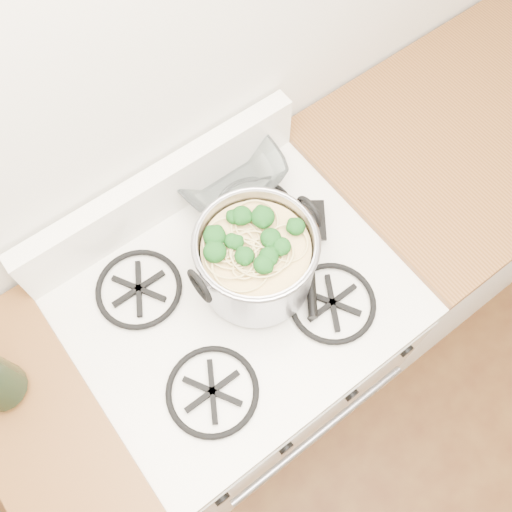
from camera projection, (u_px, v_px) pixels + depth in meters
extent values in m
plane|color=silver|center=(120.00, 73.00, 1.05)|extent=(3.60, 0.00, 3.60)
cube|color=white|center=(240.00, 355.00, 1.78)|extent=(0.76, 0.65, 0.81)
cube|color=white|center=(235.00, 301.00, 1.36)|extent=(0.76, 0.65, 0.04)
cube|color=black|center=(304.00, 437.00, 1.66)|extent=(0.58, 0.02, 0.46)
cube|color=black|center=(235.00, 296.00, 1.33)|extent=(0.60, 0.56, 0.02)
cylinder|color=black|center=(220.00, 496.00, 1.26)|extent=(0.04, 0.03, 0.04)
cylinder|color=black|center=(284.00, 445.00, 1.31)|extent=(0.04, 0.03, 0.04)
cylinder|color=black|center=(349.00, 392.00, 1.36)|extent=(0.04, 0.03, 0.04)
cylinder|color=black|center=(404.00, 348.00, 1.41)|extent=(0.04, 0.03, 0.04)
cube|color=silver|center=(97.00, 456.00, 1.62)|extent=(0.25, 0.65, 0.88)
cube|color=#593415|center=(43.00, 431.00, 1.21)|extent=(0.25, 0.65, 0.04)
cube|color=silver|center=(444.00, 204.00, 1.98)|extent=(1.00, 0.65, 0.88)
cube|color=#593415|center=(494.00, 118.00, 1.57)|extent=(1.00, 0.65, 0.04)
cylinder|color=#9999A1|center=(256.00, 259.00, 1.26)|extent=(0.26, 0.26, 0.17)
torus|color=#9999A1|center=(256.00, 242.00, 1.18)|extent=(0.27, 0.27, 0.01)
torus|color=black|center=(200.00, 286.00, 1.17)|extent=(0.01, 0.08, 0.08)
torus|color=black|center=(309.00, 212.00, 1.24)|extent=(0.01, 0.08, 0.08)
cylinder|color=tan|center=(256.00, 262.00, 1.27)|extent=(0.24, 0.24, 0.14)
sphere|color=#114212|center=(256.00, 244.00, 1.19)|extent=(0.04, 0.04, 0.04)
sphere|color=#114212|center=(256.00, 244.00, 1.19)|extent=(0.04, 0.04, 0.04)
sphere|color=#114212|center=(256.00, 244.00, 1.19)|extent=(0.04, 0.04, 0.04)
sphere|color=#114212|center=(256.00, 244.00, 1.19)|extent=(0.04, 0.04, 0.04)
sphere|color=#114212|center=(256.00, 244.00, 1.19)|extent=(0.04, 0.04, 0.04)
sphere|color=#114212|center=(256.00, 244.00, 1.19)|extent=(0.04, 0.04, 0.04)
sphere|color=#114212|center=(256.00, 244.00, 1.19)|extent=(0.04, 0.04, 0.04)
sphere|color=#114212|center=(256.00, 244.00, 1.19)|extent=(0.04, 0.04, 0.04)
sphere|color=#114212|center=(256.00, 244.00, 1.19)|extent=(0.04, 0.04, 0.04)
sphere|color=#114212|center=(256.00, 244.00, 1.19)|extent=(0.04, 0.04, 0.04)
sphere|color=#114212|center=(256.00, 244.00, 1.19)|extent=(0.04, 0.04, 0.04)
sphere|color=#114212|center=(256.00, 244.00, 1.19)|extent=(0.04, 0.04, 0.04)
sphere|color=#114212|center=(256.00, 244.00, 1.19)|extent=(0.04, 0.04, 0.04)
imported|color=white|center=(225.00, 174.00, 1.44)|extent=(0.11, 0.11, 0.03)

